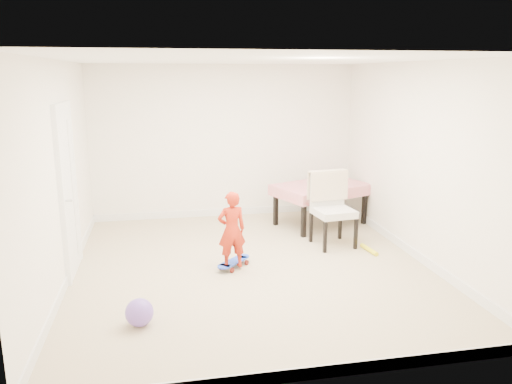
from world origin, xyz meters
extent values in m
plane|color=tan|center=(0.00, 0.00, 0.00)|extent=(5.00, 5.00, 0.00)
cube|color=white|center=(0.00, 0.00, 2.58)|extent=(4.50, 5.00, 0.04)
cube|color=white|center=(0.00, 2.48, 1.30)|extent=(4.50, 0.04, 2.60)
cube|color=white|center=(0.00, -2.48, 1.30)|extent=(4.50, 0.04, 2.60)
cube|color=white|center=(-2.23, 0.00, 1.30)|extent=(0.04, 5.00, 2.60)
cube|color=white|center=(2.23, 0.00, 1.30)|extent=(0.04, 5.00, 2.60)
cube|color=white|center=(-2.22, 0.30, 1.02)|extent=(0.11, 0.94, 2.11)
cube|color=white|center=(0.00, 2.49, 0.06)|extent=(4.50, 0.02, 0.12)
cube|color=white|center=(0.00, -2.49, 0.06)|extent=(4.50, 0.02, 0.12)
cube|color=white|center=(-2.24, 0.00, 0.06)|extent=(0.02, 5.00, 0.12)
cube|color=white|center=(2.24, 0.00, 0.06)|extent=(0.02, 5.00, 0.12)
imported|color=red|center=(-0.26, -0.03, 0.50)|extent=(0.39, 0.29, 0.99)
sphere|color=#724FBF|center=(-1.37, -1.30, 0.14)|extent=(0.28, 0.28, 0.28)
cylinder|color=yellow|center=(1.73, 0.26, 0.03)|extent=(0.11, 0.40, 0.06)
camera|label=1|loc=(-1.09, -5.95, 2.44)|focal=35.00mm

